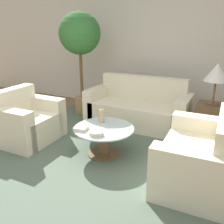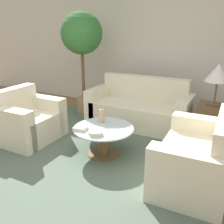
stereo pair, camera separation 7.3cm
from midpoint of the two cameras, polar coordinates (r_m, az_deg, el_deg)
The scene contains 13 objects.
ground_plane at distance 3.05m, azimuth -10.76°, elevation -15.36°, with size 14.00×14.00×0.00m, color brown.
wall_back at distance 5.24m, azimuth 9.92°, elevation 14.36°, with size 10.00×0.06×2.60m.
rug at distance 3.56m, azimuth -1.31°, elevation -9.52°, with size 3.47×3.45×0.01m.
sofa_main at distance 4.53m, azimuth 6.84°, elevation 0.64°, with size 1.80×0.78×0.85m.
armchair at distance 4.10m, azimuth -18.12°, elevation -2.19°, with size 0.73×0.92×0.81m.
loveseat at distance 3.02m, azimuth 20.02°, elevation -10.26°, with size 0.78×1.25×0.83m.
coffee_table at distance 3.44m, azimuth -1.35°, elevation -5.76°, with size 0.82×0.82×0.40m.
side_table at distance 4.14m, azimuth 22.21°, elevation -2.40°, with size 0.44×0.44×0.58m.
table_lamp at distance 3.95m, azimuth 23.60°, elevation 8.06°, with size 0.36×0.36×0.62m.
potted_plant at distance 4.96m, azimuth -6.49°, elevation 16.48°, with size 0.79×0.79×1.97m.
vase at distance 3.54m, azimuth -1.81°, elevation -0.85°, with size 0.08×0.08×0.20m.
bowl at distance 3.16m, azimuth -3.14°, elevation -4.80°, with size 0.18×0.18×0.05m.
book_stack at distance 3.33m, azimuth -6.60°, elevation -3.71°, with size 0.19×0.17×0.04m.
Camera 2 is at (1.67, -1.90, 1.71)m, focal length 40.00 mm.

